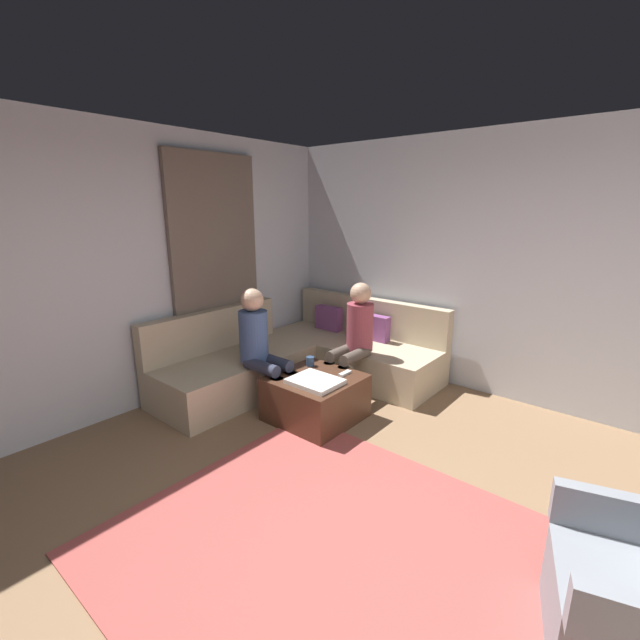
{
  "coord_description": "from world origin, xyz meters",
  "views": [
    {
      "loc": [
        1.01,
        -1.53,
        1.95
      ],
      "look_at": [
        -1.63,
        1.63,
        0.85
      ],
      "focal_mm": 23.8,
      "sensor_mm": 36.0,
      "label": 1
    }
  ],
  "objects_px": {
    "armchair": "(636,605)",
    "person_on_couch_side": "(261,345)",
    "sectional_couch": "(304,357)",
    "game_remote": "(345,373)",
    "person_on_couch_back": "(354,336)",
    "coffee_mug": "(310,361)",
    "ottoman": "(315,397)"
  },
  "relations": [
    {
      "from": "coffee_mug",
      "to": "game_remote",
      "type": "relative_size",
      "value": 0.63
    },
    {
      "from": "game_remote",
      "to": "person_on_couch_back",
      "type": "distance_m",
      "value": 0.55
    },
    {
      "from": "coffee_mug",
      "to": "ottoman",
      "type": "bearing_deg",
      "value": -39.29
    },
    {
      "from": "armchair",
      "to": "person_on_couch_back",
      "type": "height_order",
      "value": "person_on_couch_back"
    },
    {
      "from": "game_remote",
      "to": "ottoman",
      "type": "bearing_deg",
      "value": -129.29
    },
    {
      "from": "person_on_couch_back",
      "to": "person_on_couch_side",
      "type": "bearing_deg",
      "value": 58.38
    },
    {
      "from": "armchair",
      "to": "game_remote",
      "type": "bearing_deg",
      "value": 48.87
    },
    {
      "from": "ottoman",
      "to": "person_on_couch_side",
      "type": "relative_size",
      "value": 0.63
    },
    {
      "from": "ottoman",
      "to": "coffee_mug",
      "type": "relative_size",
      "value": 8.0
    },
    {
      "from": "sectional_couch",
      "to": "armchair",
      "type": "xyz_separation_m",
      "value": [
        3.21,
        -1.44,
        0.03
      ]
    },
    {
      "from": "coffee_mug",
      "to": "person_on_couch_side",
      "type": "distance_m",
      "value": 0.52
    },
    {
      "from": "person_on_couch_back",
      "to": "person_on_couch_side",
      "type": "relative_size",
      "value": 1.0
    },
    {
      "from": "game_remote",
      "to": "person_on_couch_back",
      "type": "height_order",
      "value": "person_on_couch_back"
    },
    {
      "from": "sectional_couch",
      "to": "ottoman",
      "type": "height_order",
      "value": "sectional_couch"
    },
    {
      "from": "sectional_couch",
      "to": "person_on_couch_back",
      "type": "distance_m",
      "value": 0.77
    },
    {
      "from": "coffee_mug",
      "to": "armchair",
      "type": "height_order",
      "value": "armchair"
    },
    {
      "from": "coffee_mug",
      "to": "armchair",
      "type": "relative_size",
      "value": 0.11
    },
    {
      "from": "game_remote",
      "to": "person_on_couch_side",
      "type": "xyz_separation_m",
      "value": [
        -0.73,
        -0.39,
        0.23
      ]
    },
    {
      "from": "person_on_couch_back",
      "to": "coffee_mug",
      "type": "bearing_deg",
      "value": 69.37
    },
    {
      "from": "sectional_couch",
      "to": "ottoman",
      "type": "xyz_separation_m",
      "value": [
        0.7,
        -0.61,
        -0.07
      ]
    },
    {
      "from": "coffee_mug",
      "to": "person_on_couch_side",
      "type": "xyz_separation_m",
      "value": [
        -0.33,
        -0.35,
        0.19
      ]
    },
    {
      "from": "armchair",
      "to": "sectional_couch",
      "type": "bearing_deg",
      "value": 48.93
    },
    {
      "from": "person_on_couch_back",
      "to": "sectional_couch",
      "type": "bearing_deg",
      "value": 4.74
    },
    {
      "from": "coffee_mug",
      "to": "person_on_couch_side",
      "type": "bearing_deg",
      "value": -133.5
    },
    {
      "from": "person_on_couch_side",
      "to": "game_remote",
      "type": "bearing_deg",
      "value": 118.05
    },
    {
      "from": "sectional_couch",
      "to": "game_remote",
      "type": "height_order",
      "value": "sectional_couch"
    },
    {
      "from": "coffee_mug",
      "to": "sectional_couch",
      "type": "bearing_deg",
      "value": 137.95
    },
    {
      "from": "ottoman",
      "to": "person_on_couch_side",
      "type": "bearing_deg",
      "value": -162.88
    },
    {
      "from": "person_on_couch_back",
      "to": "person_on_couch_side",
      "type": "height_order",
      "value": "same"
    },
    {
      "from": "armchair",
      "to": "person_on_couch_side",
      "type": "relative_size",
      "value": 0.71
    },
    {
      "from": "ottoman",
      "to": "sectional_couch",
      "type": "bearing_deg",
      "value": 138.79
    },
    {
      "from": "ottoman",
      "to": "person_on_couch_back",
      "type": "xyz_separation_m",
      "value": [
        -0.04,
        0.67,
        0.45
      ]
    }
  ]
}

